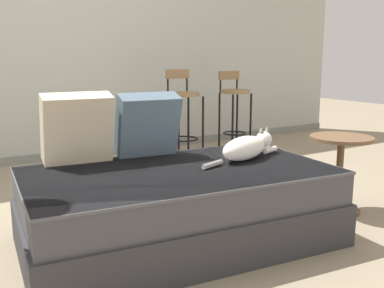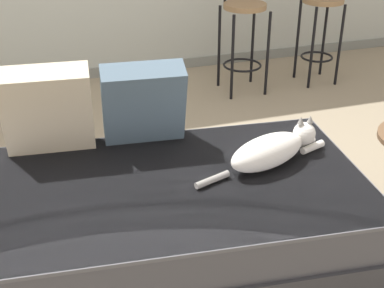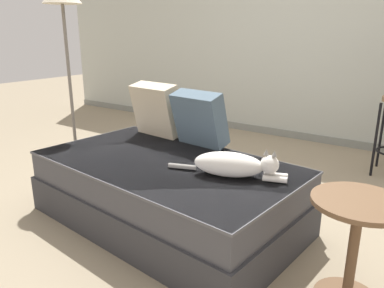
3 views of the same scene
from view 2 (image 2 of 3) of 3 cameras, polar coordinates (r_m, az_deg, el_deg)
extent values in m
plane|color=gray|center=(2.96, -4.58, -7.65)|extent=(16.00, 16.00, 0.00)
cube|color=gray|center=(4.87, -10.76, 7.43)|extent=(8.00, 0.02, 0.09)
cube|color=#353539|center=(2.57, -2.55, -10.33)|extent=(1.91, 1.20, 0.25)
cube|color=#47474C|center=(2.43, -2.66, -6.13)|extent=(1.86, 1.16, 0.20)
cube|color=#525257|center=(2.38, -2.71, -4.31)|extent=(1.88, 1.17, 0.02)
cube|color=beige|center=(2.63, -15.16, 3.59)|extent=(0.44, 0.28, 0.44)
cube|color=#4C6070|center=(2.64, -5.29, 4.38)|extent=(0.42, 0.29, 0.42)
ellipsoid|color=white|center=(2.49, 8.04, -0.82)|extent=(0.45, 0.30, 0.15)
sphere|color=white|center=(2.64, 11.87, 1.12)|extent=(0.11, 0.11, 0.11)
cone|color=gray|center=(2.60, 11.55, 2.48)|extent=(0.03, 0.03, 0.04)
cone|color=gray|center=(2.62, 12.51, 2.62)|extent=(0.03, 0.03, 0.04)
cylinder|color=white|center=(2.68, 12.72, -0.33)|extent=(0.14, 0.08, 0.04)
cylinder|color=white|center=(2.72, 11.79, 0.16)|extent=(0.14, 0.08, 0.04)
cylinder|color=gray|center=(2.36, 2.19, -3.82)|extent=(0.18, 0.09, 0.03)
cylinder|color=black|center=(4.26, 4.34, 9.10)|extent=(0.02, 0.02, 0.69)
cylinder|color=black|center=(4.37, 8.07, 9.43)|extent=(0.02, 0.02, 0.69)
cylinder|color=black|center=(4.52, 2.91, 10.30)|extent=(0.02, 0.02, 0.69)
cylinder|color=black|center=(4.63, 6.48, 10.60)|extent=(0.02, 0.02, 0.69)
torus|color=black|center=(4.48, 5.38, 8.38)|extent=(0.32, 0.32, 0.02)
cylinder|color=olive|center=(4.34, 5.67, 14.45)|extent=(0.34, 0.34, 0.04)
cylinder|color=black|center=(4.58, 12.71, 9.88)|extent=(0.02, 0.02, 0.69)
cylinder|color=black|center=(4.71, 15.49, 10.06)|extent=(0.02, 0.02, 0.69)
cylinder|color=black|center=(4.79, 11.19, 10.84)|extent=(0.02, 0.02, 0.69)
cylinder|color=black|center=(4.92, 13.90, 11.00)|extent=(0.02, 0.02, 0.69)
torus|color=black|center=(4.79, 13.16, 9.05)|extent=(0.28, 0.28, 0.02)
cylinder|color=olive|center=(4.66, 13.83, 14.72)|extent=(0.34, 0.34, 0.04)
camera|label=1|loc=(1.02, -102.75, -48.93)|focal=42.00mm
camera|label=3|loc=(2.06, 66.60, -1.20)|focal=35.00mm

